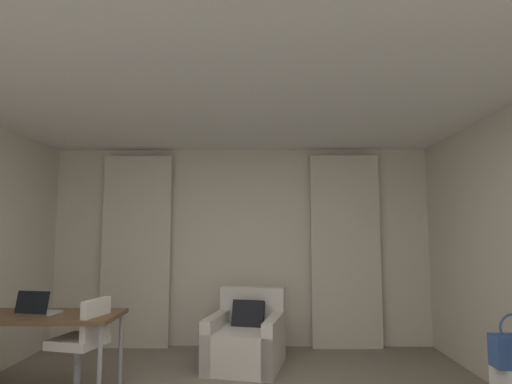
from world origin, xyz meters
The scene contains 8 objects.
wall_window centered at (0.00, 3.03, 1.30)m, with size 5.12×0.06×2.60m.
ceiling centered at (0.00, 0.00, 2.63)m, with size 5.12×6.12×0.06m, color white.
curtain_left_panel centered at (-1.38, 2.90, 1.25)m, with size 0.90×0.06×2.50m.
curtain_right_panel centered at (1.38, 2.90, 1.25)m, with size 0.90×0.06×2.50m.
armchair centered at (0.10, 2.17, 0.28)m, with size 0.93×1.00×0.82m.
desk centered at (-1.74, 1.25, 0.67)m, with size 1.41×0.63×0.73m.
desk_chair centered at (-1.32, 1.19, 0.39)m, with size 0.48×0.48×0.88m.
laptop centered at (-1.76, 1.24, 0.77)m, with size 0.36×0.30×0.22m.
Camera 1 is at (0.28, -2.62, 1.46)m, focal length 29.32 mm.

